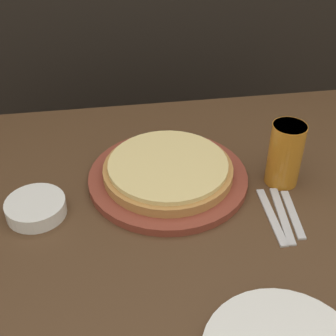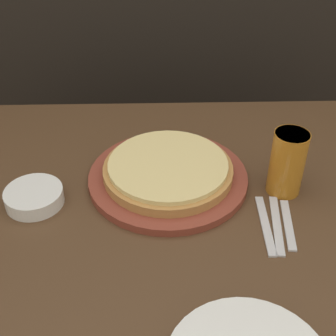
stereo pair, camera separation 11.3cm
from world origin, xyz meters
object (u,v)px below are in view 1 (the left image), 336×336
(pizza_on_board, at_px, (168,173))
(dinner_knife, at_px, (282,215))
(beer_glass, at_px, (286,152))
(spoon, at_px, (293,214))
(fork, at_px, (271,216))
(side_bowl, at_px, (36,208))

(pizza_on_board, xyz_separation_m, dinner_knife, (0.23, -0.16, -0.02))
(beer_glass, xyz_separation_m, spoon, (-0.02, -0.12, -0.08))
(beer_glass, relative_size, fork, 0.86)
(pizza_on_board, xyz_separation_m, fork, (0.21, -0.16, -0.02))
(beer_glass, xyz_separation_m, dinner_knife, (-0.04, -0.12, -0.08))
(side_bowl, bearing_deg, beer_glass, 3.22)
(dinner_knife, xyz_separation_m, spoon, (0.03, -0.00, 0.00))
(beer_glass, height_order, spoon, beer_glass)
(dinner_knife, bearing_deg, spoon, -0.00)
(spoon, bearing_deg, pizza_on_board, 147.68)
(spoon, bearing_deg, dinner_knife, 180.00)
(pizza_on_board, height_order, side_bowl, pizza_on_board)
(pizza_on_board, bearing_deg, beer_glass, -8.40)
(beer_glass, height_order, dinner_knife, beer_glass)
(side_bowl, relative_size, spoon, 0.84)
(fork, distance_m, spoon, 0.05)
(pizza_on_board, height_order, fork, pizza_on_board)
(pizza_on_board, relative_size, fork, 2.09)
(fork, relative_size, dinner_knife, 1.00)
(beer_glass, xyz_separation_m, fork, (-0.07, -0.12, -0.08))
(beer_glass, relative_size, spoon, 1.00)
(pizza_on_board, distance_m, spoon, 0.31)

